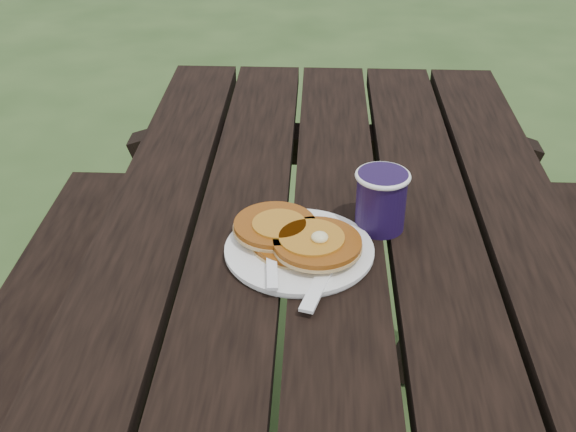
{
  "coord_description": "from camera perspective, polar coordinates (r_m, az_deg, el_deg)",
  "views": [
    {
      "loc": [
        -0.03,
        -0.75,
        1.37
      ],
      "look_at": [
        -0.07,
        0.15,
        0.8
      ],
      "focal_mm": 45.0,
      "sensor_mm": 36.0,
      "label": 1
    }
  ],
  "objects": [
    {
      "name": "pancake_stack",
      "position": [
        1.06,
        0.71,
        -1.66
      ],
      "size": [
        0.19,
        0.17,
        0.04
      ],
      "rotation": [
        0.0,
        0.0,
        -0.33
      ],
      "color": "#8A460F",
      "rests_on": "plate"
    },
    {
      "name": "knife",
      "position": [
        1.01,
        2.92,
        -4.47
      ],
      "size": [
        0.07,
        0.18,
        0.0
      ],
      "primitive_type": "cube",
      "rotation": [
        0.0,
        0.0,
        -0.28
      ],
      "color": "white",
      "rests_on": "plate"
    },
    {
      "name": "coffee_cup",
      "position": [
        1.11,
        7.38,
        1.5
      ],
      "size": [
        0.08,
        0.08,
        0.1
      ],
      "rotation": [
        0.0,
        0.0,
        0.29
      ],
      "color": "#1A0D34",
      "rests_on": "picnic_table"
    },
    {
      "name": "fork",
      "position": [
        1.02,
        -1.29,
        -3.91
      ],
      "size": [
        0.05,
        0.16,
        0.01
      ],
      "primitive_type": null,
      "rotation": [
        0.0,
        0.0,
        0.09
      ],
      "color": "white",
      "rests_on": "plate"
    },
    {
      "name": "plate",
      "position": [
        1.07,
        0.9,
        -2.77
      ],
      "size": [
        0.22,
        0.22,
        0.01
      ],
      "primitive_type": "cylinder",
      "rotation": [
        0.0,
        0.0,
        -0.02
      ],
      "color": "white",
      "rests_on": "picnic_table"
    }
  ]
}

